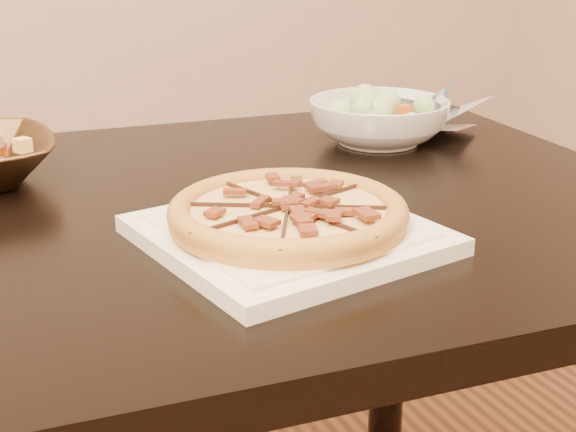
% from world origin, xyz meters
% --- Properties ---
extents(dining_table, '(1.35, 0.92, 0.75)m').
position_xyz_m(dining_table, '(-0.14, 0.09, 0.64)').
color(dining_table, black).
rests_on(dining_table, floor).
extents(plate, '(0.31, 0.31, 0.02)m').
position_xyz_m(plate, '(-0.04, -0.08, 0.76)').
color(plate, white).
rests_on(plate, dining_table).
extents(pizza, '(0.25, 0.25, 0.03)m').
position_xyz_m(pizza, '(-0.04, -0.08, 0.78)').
color(pizza, gold).
rests_on(pizza, plate).
extents(salad_bowl, '(0.23, 0.23, 0.07)m').
position_xyz_m(salad_bowl, '(0.26, 0.23, 0.78)').
color(salad_bowl, white).
rests_on(salad_bowl, dining_table).
extents(salad, '(0.11, 0.10, 0.04)m').
position_xyz_m(salad, '(0.26, 0.23, 0.83)').
color(salad, '#A9CE7C').
rests_on(salad, salad_bowl).
extents(cling_film, '(0.21, 0.19, 0.05)m').
position_xyz_m(cling_film, '(0.36, 0.26, 0.78)').
color(cling_film, silver).
rests_on(cling_film, dining_table).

